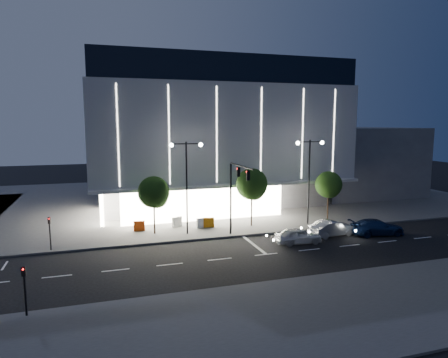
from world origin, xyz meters
TOP-DOWN VIEW (x-y plane):
  - ground at (0.00, 0.00)m, footprint 160.00×160.00m
  - sidewalk_museum at (5.00, 24.00)m, footprint 70.00×40.00m
  - sidewalk_near at (5.00, -12.00)m, footprint 70.00×10.00m
  - museum at (2.98, 22.31)m, footprint 30.00×25.80m
  - annex_building at (26.00, 24.00)m, footprint 16.00×20.00m
  - traffic_mast at (1.00, 3.34)m, footprint 0.33×5.89m
  - street_lamp_west at (-3.00, 6.00)m, footprint 3.16×0.36m
  - street_lamp_east at (10.00, 6.00)m, footprint 3.16×0.36m
  - ped_signal_far at (-15.00, 4.50)m, footprint 0.22×0.24m
  - ped_signal_near at (-15.00, -7.50)m, footprint 0.22×0.24m
  - tree_left at (-5.97, 7.02)m, footprint 3.02×3.02m
  - tree_mid at (4.03, 7.02)m, footprint 3.25×3.25m
  - tree_right at (13.03, 7.02)m, footprint 2.91×2.91m
  - car_lead at (5.91, 0.39)m, footprint 4.27×1.87m
  - car_second at (10.21, 1.58)m, footprint 4.83×2.18m
  - car_third at (14.50, 0.68)m, footprint 5.46×2.81m
  - barrier_a at (-7.32, 8.41)m, footprint 1.12×0.39m
  - barrier_b at (-3.45, 8.97)m, footprint 1.10×0.69m
  - barrier_c at (-0.41, 7.68)m, footprint 1.12×0.37m
  - barrier_d at (-1.12, 7.73)m, footprint 1.13×0.46m

SIDE VIEW (x-z plane):
  - ground at x=0.00m, z-range 0.00..0.00m
  - sidewalk_museum at x=5.00m, z-range 0.00..0.15m
  - sidewalk_near at x=5.00m, z-range 0.00..0.15m
  - barrier_a at x=-7.32m, z-range 0.15..1.15m
  - barrier_b at x=-3.45m, z-range 0.15..1.15m
  - barrier_c at x=-0.41m, z-range 0.15..1.15m
  - barrier_d at x=-1.12m, z-range 0.15..1.15m
  - car_lead at x=5.91m, z-range 0.00..1.43m
  - car_third at x=14.50m, z-range 0.00..1.51m
  - car_second at x=10.21m, z-range 0.00..1.54m
  - ped_signal_far at x=-15.00m, z-range 0.39..3.39m
  - ped_signal_near at x=-15.00m, z-range 0.39..3.39m
  - tree_right at x=13.03m, z-range 1.13..6.64m
  - tree_left at x=-5.97m, z-range 1.17..6.90m
  - tree_mid at x=4.03m, z-range 1.26..7.41m
  - annex_building at x=26.00m, z-range 0.00..10.00m
  - traffic_mast at x=1.00m, z-range 1.49..8.56m
  - street_lamp_west at x=-3.00m, z-range 1.46..10.46m
  - street_lamp_east at x=10.00m, z-range 1.46..10.46m
  - museum at x=2.98m, z-range 0.27..18.27m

